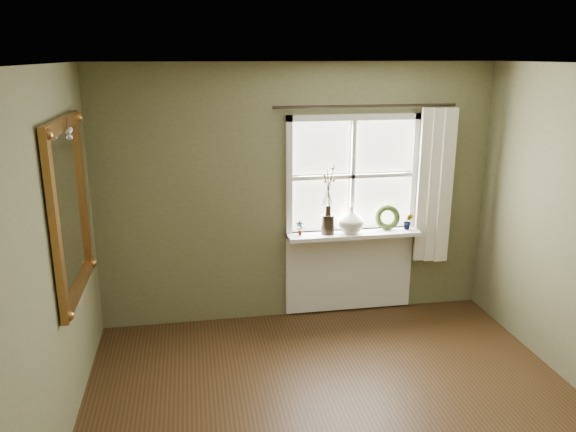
# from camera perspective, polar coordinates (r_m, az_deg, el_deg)

# --- Properties ---
(ceiling) EXTENTS (4.50, 4.50, 0.00)m
(ceiling) POSITION_cam_1_polar(r_m,az_deg,el_deg) (3.30, 8.91, 14.86)
(ceiling) COLOR silver
(ceiling) RESTS_ON ground
(wall_back) EXTENTS (4.00, 0.10, 2.60)m
(wall_back) POSITION_cam_1_polar(r_m,az_deg,el_deg) (5.69, 0.96, 2.25)
(wall_back) COLOR #6A6945
(wall_back) RESTS_ON ground
(wall_left) EXTENTS (0.10, 4.50, 2.60)m
(wall_left) POSITION_cam_1_polar(r_m,az_deg,el_deg) (3.55, -25.73, -8.13)
(wall_left) COLOR #6A6945
(wall_left) RESTS_ON ground
(window_frame) EXTENTS (1.36, 0.06, 1.24)m
(window_frame) POSITION_cam_1_polar(r_m,az_deg,el_deg) (5.71, 6.55, 4.05)
(window_frame) COLOR white
(window_frame) RESTS_ON wall_back
(window_sill) EXTENTS (1.36, 0.26, 0.04)m
(window_sill) POSITION_cam_1_polar(r_m,az_deg,el_deg) (5.76, 6.67, -1.83)
(window_sill) COLOR white
(window_sill) RESTS_ON wall_back
(window_apron) EXTENTS (1.36, 0.04, 0.88)m
(window_apron) POSITION_cam_1_polar(r_m,az_deg,el_deg) (6.00, 6.24, -5.51)
(window_apron) COLOR white
(window_apron) RESTS_ON ground
(dark_jug) EXTENTS (0.14, 0.14, 0.20)m
(dark_jug) POSITION_cam_1_polar(r_m,az_deg,el_deg) (5.65, 4.06, -0.85)
(dark_jug) COLOR black
(dark_jug) RESTS_ON window_sill
(cream_vase) EXTENTS (0.27, 0.27, 0.27)m
(cream_vase) POSITION_cam_1_polar(r_m,az_deg,el_deg) (5.70, 6.41, -0.36)
(cream_vase) COLOR silver
(cream_vase) RESTS_ON window_sill
(wreath) EXTENTS (0.27, 0.15, 0.27)m
(wreath) POSITION_cam_1_polar(r_m,az_deg,el_deg) (5.87, 10.05, -0.40)
(wreath) COLOR #2F3F1C
(wreath) RESTS_ON window_sill
(potted_plant_left) EXTENTS (0.09, 0.07, 0.15)m
(potted_plant_left) POSITION_cam_1_polar(r_m,az_deg,el_deg) (5.60, 1.19, -1.24)
(potted_plant_left) COLOR #2F3F1C
(potted_plant_left) RESTS_ON window_sill
(potted_plant_right) EXTENTS (0.11, 0.10, 0.17)m
(potted_plant_right) POSITION_cam_1_polar(r_m,az_deg,el_deg) (5.91, 12.10, -0.53)
(potted_plant_right) COLOR #2F3F1C
(potted_plant_right) RESTS_ON window_sill
(curtain) EXTENTS (0.36, 0.12, 1.59)m
(curtain) POSITION_cam_1_polar(r_m,az_deg,el_deg) (5.94, 14.60, 2.95)
(curtain) COLOR white
(curtain) RESTS_ON wall_back
(curtain_rod) EXTENTS (1.84, 0.03, 0.03)m
(curtain_rod) POSITION_cam_1_polar(r_m,az_deg,el_deg) (5.58, 7.96, 10.99)
(curtain_rod) COLOR black
(curtain_rod) RESTS_ON wall_back
(gilt_mirror) EXTENTS (0.10, 1.14, 1.36)m
(gilt_mirror) POSITION_cam_1_polar(r_m,az_deg,el_deg) (4.53, -21.28, 0.70)
(gilt_mirror) COLOR white
(gilt_mirror) RESTS_ON wall_left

